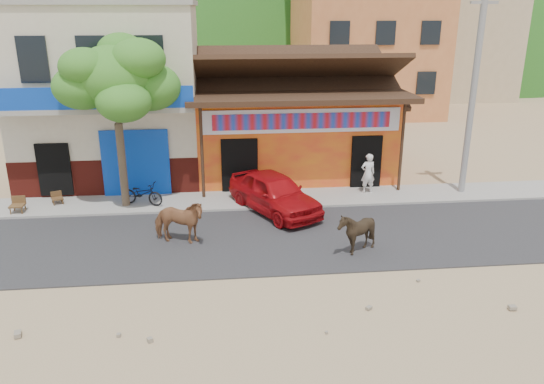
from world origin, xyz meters
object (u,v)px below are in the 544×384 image
(tree, at_px, (118,124))
(pedestrian, at_px, (368,173))
(red_car, at_px, (274,193))
(cow_tan, at_px, (179,222))
(scooter, at_px, (142,194))
(cow_dark, at_px, (357,232))
(cafe_chair_left, at_px, (56,193))
(utility_pole, at_px, (474,88))
(cafe_chair_right, at_px, (16,199))

(tree, distance_m, pedestrian, 9.38)
(red_car, height_order, pedestrian, pedestrian)
(cow_tan, relative_size, red_car, 0.40)
(tree, relative_size, scooter, 3.73)
(tree, distance_m, cow_dark, 9.00)
(scooter, bearing_deg, cafe_chair_left, 104.00)
(utility_pole, distance_m, pedestrian, 4.92)
(cow_dark, bearing_deg, cafe_chair_right, -100.46)
(pedestrian, bearing_deg, cafe_chair_left, -6.76)
(cafe_chair_right, bearing_deg, pedestrian, 3.11)
(pedestrian, height_order, cafe_chair_right, pedestrian)
(cow_dark, bearing_deg, pedestrian, 171.55)
(cow_tan, height_order, cow_dark, cow_tan)
(cow_dark, relative_size, cafe_chair_right, 1.30)
(cow_dark, bearing_deg, cow_tan, -92.74)
(cow_dark, bearing_deg, cafe_chair_left, -106.21)
(cow_tan, relative_size, scooter, 1.03)
(scooter, height_order, cafe_chair_right, cafe_chair_right)
(cow_dark, relative_size, red_car, 0.32)
(cow_tan, bearing_deg, red_car, -38.58)
(cow_tan, height_order, pedestrian, pedestrian)
(cow_tan, bearing_deg, utility_pole, -56.59)
(tree, distance_m, cow_tan, 4.63)
(scooter, height_order, cafe_chair_left, scooter)
(tree, height_order, cow_dark, tree)
(cafe_chair_right, bearing_deg, utility_pole, 1.32)
(cow_tan, relative_size, cafe_chair_left, 2.04)
(cow_dark, bearing_deg, tree, -111.39)
(red_car, height_order, cafe_chair_right, red_car)
(cow_tan, xyz_separation_m, cafe_chair_left, (-4.63, 3.75, -0.21))
(pedestrian, xyz_separation_m, cafe_chair_left, (-11.61, -0.08, -0.36))
(pedestrian, bearing_deg, cow_dark, 63.77)
(utility_pole, bearing_deg, red_car, -170.89)
(red_car, bearing_deg, cow_tan, -171.88)
(cafe_chair_left, bearing_deg, utility_pole, -24.69)
(cafe_chair_left, bearing_deg, pedestrian, -23.56)
(tree, xyz_separation_m, scooter, (0.60, -0.02, -2.58))
(cafe_chair_right, bearing_deg, tree, 4.92)
(pedestrian, relative_size, cafe_chair_left, 1.89)
(cow_tan, bearing_deg, pedestrian, -46.24)
(cow_tan, xyz_separation_m, cow_dark, (5.22, -1.24, -0.05))
(red_car, xyz_separation_m, cafe_chair_right, (-8.97, 0.65, -0.12))
(cow_dark, height_order, pedestrian, pedestrian)
(scooter, bearing_deg, cafe_chair_right, 116.05)
(cow_dark, relative_size, scooter, 0.82)
(pedestrian, distance_m, cafe_chair_left, 11.62)
(cafe_chair_left, bearing_deg, red_car, -34.06)
(tree, bearing_deg, cafe_chair_right, -174.48)
(tree, bearing_deg, utility_pole, 0.90)
(utility_pole, distance_m, cow_dark, 8.03)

